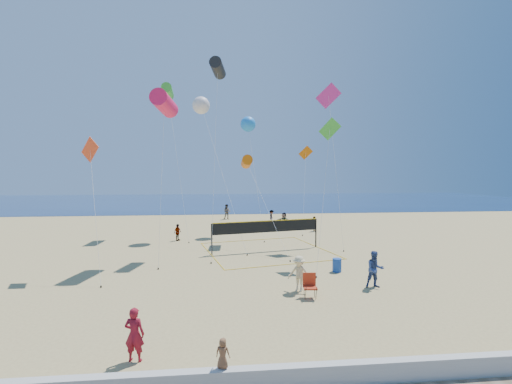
{
  "coord_description": "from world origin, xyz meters",
  "views": [
    {
      "loc": [
        -1.26,
        -11.84,
        5.78
      ],
      "look_at": [
        0.12,
        2.0,
        5.05
      ],
      "focal_mm": 24.0,
      "sensor_mm": 36.0,
      "label": 1
    }
  ],
  "objects": [
    {
      "name": "far_person_2",
      "position": [
        8.03,
        21.73,
        0.75
      ],
      "size": [
        0.47,
        0.62,
        1.51
      ],
      "primitive_type": "imported",
      "rotation": [
        0.0,
        0.0,
        1.79
      ],
      "color": "gray",
      "rests_on": "ground"
    },
    {
      "name": "kite_7",
      "position": [
        1.35,
        22.29,
        10.73
      ],
      "size": [
        1.77,
        6.45,
        11.49
      ],
      "rotation": [
        0.0,
        0.0,
        -0.05
      ],
      "color": "#1D7EE6",
      "rests_on": "ground"
    },
    {
      "name": "kite_0",
      "position": [
        -5.03,
        11.56,
        10.45
      ],
      "size": [
        1.53,
        3.97,
        11.2
      ],
      "rotation": [
        0.0,
        0.0,
        -0.14
      ],
      "color": "#E5184F",
      "rests_on": "ground"
    },
    {
      "name": "ocean",
      "position": [
        0.0,
        62.0,
        0.01
      ],
      "size": [
        140.0,
        50.0,
        0.03
      ],
      "primitive_type": "cube",
      "color": "#10234E",
      "rests_on": "ground"
    },
    {
      "name": "far_person_0",
      "position": [
        -5.13,
        18.11,
        0.73
      ],
      "size": [
        0.75,
        0.91,
        1.45
      ],
      "primitive_type": "imported",
      "rotation": [
        0.0,
        0.0,
        1.01
      ],
      "color": "gray",
      "rests_on": "ground"
    },
    {
      "name": "bystander_a",
      "position": [
        6.47,
        4.63,
        0.93
      ],
      "size": [
        0.96,
        0.77,
        1.87
      ],
      "primitive_type": "imported",
      "rotation": [
        0.0,
        0.0,
        -0.08
      ],
      "color": "navy",
      "rests_on": "ground"
    },
    {
      "name": "woman",
      "position": [
        -3.97,
        -1.24,
        0.84
      ],
      "size": [
        0.67,
        0.49,
        1.68
      ],
      "primitive_type": "imported",
      "rotation": [
        0.0,
        0.0,
        2.99
      ],
      "color": "maroon",
      "rests_on": "ground"
    },
    {
      "name": "ground",
      "position": [
        0.0,
        0.0,
        0.0
      ],
      "size": [
        120.0,
        120.0,
        0.0
      ],
      "primitive_type": "plane",
      "color": "tan",
      "rests_on": "ground"
    },
    {
      "name": "kite_3",
      "position": [
        -8.88,
        9.0,
        6.81
      ],
      "size": [
        2.24,
        3.68,
        7.97
      ],
      "rotation": [
        0.0,
        0.0,
        -0.39
      ],
      "color": "#F8471D",
      "rests_on": "ground"
    },
    {
      "name": "far_person_3",
      "position": [
        -0.65,
        31.74,
        0.96
      ],
      "size": [
        1.05,
        0.89,
        1.92
      ],
      "primitive_type": "imported",
      "rotation": [
        0.0,
        0.0,
        -0.19
      ],
      "color": "gray",
      "rests_on": "ground"
    },
    {
      "name": "kite_8",
      "position": [
        -6.47,
        22.47,
        13.78
      ],
      "size": [
        3.0,
        6.77,
        14.44
      ],
      "rotation": [
        0.0,
        0.0,
        0.04
      ],
      "color": "green",
      "rests_on": "ground"
    },
    {
      "name": "kite_1",
      "position": [
        -1.54,
        14.58,
        13.77
      ],
      "size": [
        1.28,
        5.67,
        14.38
      ],
      "rotation": [
        0.0,
        0.0,
        -0.17
      ],
      "color": "black",
      "rests_on": "ground"
    },
    {
      "name": "toddler",
      "position": [
        -1.27,
        -2.93,
        1.0
      ],
      "size": [
        0.45,
        0.36,
        0.8
      ],
      "primitive_type": "imported",
      "rotation": [
        0.0,
        0.0,
        2.83
      ],
      "color": "brown",
      "rests_on": "seawall"
    },
    {
      "name": "kite_2",
      "position": [
        0.83,
        17.14,
        6.81
      ],
      "size": [
        2.83,
        8.15,
        7.39
      ],
      "rotation": [
        0.0,
        0.0,
        -0.0
      ],
      "color": "#D35F08",
      "rests_on": "ground"
    },
    {
      "name": "kite_9",
      "position": [
        7.98,
        25.46,
        7.69
      ],
      "size": [
        2.7,
        6.76,
        8.97
      ],
      "rotation": [
        0.0,
        0.0,
        -0.03
      ],
      "color": "#D35F08",
      "rests_on": "ground"
    },
    {
      "name": "kite_6",
      "position": [
        -3.16,
        20.71,
        12.18
      ],
      "size": [
        4.67,
        9.61,
        12.98
      ],
      "rotation": [
        0.0,
        0.0,
        -0.24
      ],
      "color": "silver",
      "rests_on": "ground"
    },
    {
      "name": "kite_4",
      "position": [
        5.76,
        10.16,
        8.21
      ],
      "size": [
        2.67,
        4.39,
        9.52
      ],
      "rotation": [
        0.0,
        0.0,
        -0.34
      ],
      "color": "green",
      "rests_on": "ground"
    },
    {
      "name": "kite_5",
      "position": [
        7.54,
        15.88,
        11.76
      ],
      "size": [
        2.12,
        3.66,
        13.3
      ],
      "rotation": [
        0.0,
        0.0,
        0.02
      ],
      "color": "#D42985",
      "rests_on": "ground"
    },
    {
      "name": "seawall",
      "position": [
        0.0,
        -3.0,
        0.3
      ],
      "size": [
        32.0,
        0.3,
        0.6
      ],
      "primitive_type": "cube",
      "color": "#BBBBB6",
      "rests_on": "ground"
    },
    {
      "name": "volleyball_net",
      "position": [
        2.06,
        13.51,
        1.56
      ],
      "size": [
        10.23,
        10.12,
        2.29
      ],
      "rotation": [
        0.0,
        0.0,
        0.23
      ],
      "color": "black",
      "rests_on": "ground"
    },
    {
      "name": "camp_chair",
      "position": [
        2.8,
        3.56,
        0.64
      ],
      "size": [
        0.66,
        0.79,
        1.26
      ],
      "rotation": [
        0.0,
        0.0,
        -0.09
      ],
      "color": "#AA2A13",
      "rests_on": "ground"
    },
    {
      "name": "far_person_4",
      "position": [
        4.49,
        27.52,
        0.79
      ],
      "size": [
        0.81,
        1.13,
        1.58
      ],
      "primitive_type": "imported",
      "rotation": [
        0.0,
        0.0,
        1.34
      ],
      "color": "gray",
      "rests_on": "ground"
    },
    {
      "name": "trash_barrel",
      "position": [
        5.49,
        7.55,
        0.39
      ],
      "size": [
        0.69,
        0.69,
        0.78
      ],
      "primitive_type": "cylinder",
      "rotation": [
        0.0,
        0.0,
        0.42
      ],
      "color": "#163E95",
      "rests_on": "ground"
    },
    {
      "name": "bystander_b",
      "position": [
        2.49,
        4.46,
        0.88
      ],
      "size": [
        1.31,
        1.15,
        1.76
      ],
      "primitive_type": "imported",
      "rotation": [
        0.0,
        0.0,
        -0.55
      ],
      "color": "beige",
      "rests_on": "ground"
    },
    {
      "name": "far_person_1",
      "position": [
        5.13,
        23.04,
        0.89
      ],
      "size": [
        1.5,
        1.59,
        1.79
      ],
      "primitive_type": "imported",
      "rotation": [
        0.0,
        0.0,
        -0.84
      ],
      "color": "gray",
      "rests_on": "ground"
    }
  ]
}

